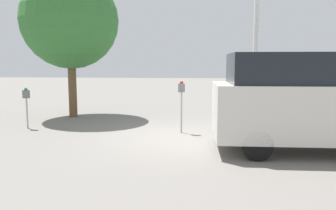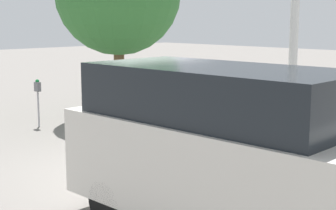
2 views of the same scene
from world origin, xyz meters
name	(u,v)px [view 1 (image 1 of 2)]	position (x,y,z in m)	size (l,w,h in m)	color
ground_plane	(173,136)	(0.00, 0.00, 0.00)	(80.00, 80.00, 0.00)	slate
parking_meter_near	(182,95)	(0.21, 0.46, 1.17)	(0.20, 0.11, 1.59)	#9E9EA3
parking_meter_far	(26,99)	(-4.83, 0.63, 0.98)	(0.20, 0.11, 1.33)	#9E9EA3
lamp_post	(255,58)	(2.55, 1.70, 2.28)	(0.44, 0.44, 6.69)	beige
parked_van	(312,100)	(3.41, -1.39, 1.25)	(4.69, 2.06, 2.34)	beige
street_tree	(70,21)	(-4.26, 3.08, 3.74)	(3.71, 3.71, 5.61)	brown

